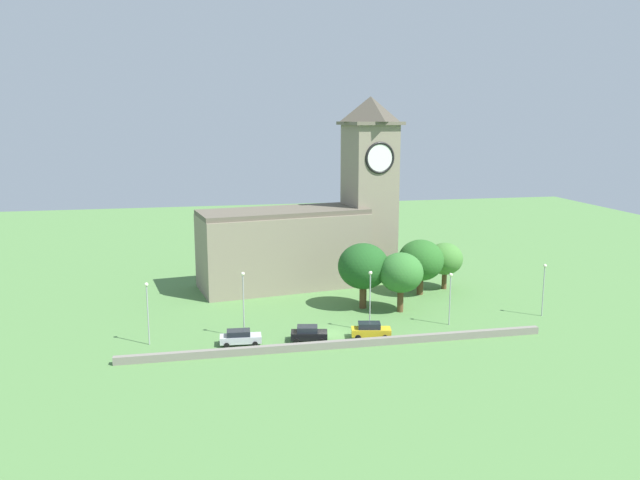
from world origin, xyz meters
The scene contains 15 objects.
ground_plane centered at (0.00, 15.00, 0.00)m, with size 200.00×200.00×0.00m, color #517F42.
church centered at (2.46, 23.58, 8.63)m, with size 31.46×13.75×28.26m.
quay_barrier centered at (0.00, -4.57, 0.42)m, with size 48.11×0.70×0.84m, color gray.
car_silver centered at (-10.67, -1.30, 0.86)m, with size 4.73×2.40×1.70m.
car_black centered at (-2.90, -1.71, 0.89)m, with size 4.43×2.86×1.77m.
car_yellow centered at (4.30, -2.18, 0.94)m, with size 4.80×2.77×1.86m.
streetlamp_west_end centered at (-20.67, 0.80, 4.79)m, with size 0.44×0.44×7.20m.
streetlamp_west_mid centered at (-10.01, 0.92, 5.16)m, with size 0.44×0.44×7.85m.
streetlamp_central centered at (4.92, 0.34, 4.87)m, with size 0.44×0.44×7.34m.
streetlamp_east_mid centered at (15.12, 0.48, 4.42)m, with size 0.44×0.44×6.56m.
streetlamp_east_end centered at (28.22, 1.37, 4.59)m, with size 0.44×0.44×6.86m.
tree_riverside_east centered at (6.63, 9.49, 5.71)m, with size 6.77×6.77×8.80m.
tree_riverside_west centered at (21.08, 16.43, 4.56)m, with size 5.25×5.25×6.95m.
tree_by_tower centered at (10.97, 6.88, 5.25)m, with size 5.81×5.81×7.90m.
tree_churchyard centered at (16.49, 14.30, 5.01)m, with size 6.54×6.54×7.99m.
Camera 1 is at (-15.82, -70.04, 25.16)m, focal length 35.90 mm.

